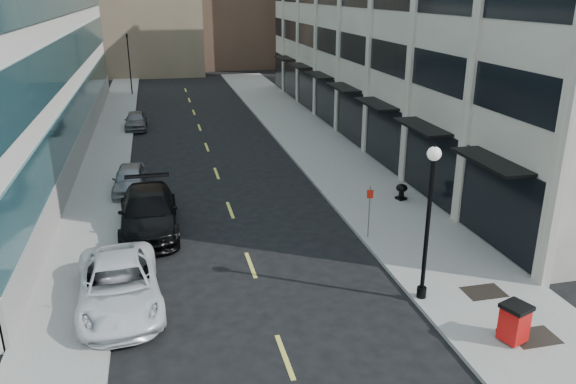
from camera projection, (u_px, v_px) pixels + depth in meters
name	position (u px, v px, depth m)	size (l,w,h in m)	color
sidewalk_right	(338.00, 164.00, 34.55)	(5.00, 80.00, 0.15)	gray
sidewalk_left	(101.00, 180.00, 31.54)	(3.00, 80.00, 0.15)	gray
building_right	(438.00, 7.00, 39.96)	(15.30, 46.50, 18.25)	beige
grate_mid	(534.00, 337.00, 17.14)	(1.40, 1.00, 0.01)	black
grate_far	(484.00, 292.00, 19.71)	(1.40, 1.00, 0.01)	black
road_centerline	(223.00, 190.00, 30.22)	(0.15, 68.20, 0.01)	#D8CC4C
traffic_signal	(127.00, 38.00, 55.49)	(0.66, 0.66, 6.98)	black
car_white_van	(119.00, 285.00, 18.84)	(2.67, 5.78, 1.61)	white
car_black_pickup	(148.00, 212.00, 24.81)	(2.50, 6.16, 1.79)	black
car_silver_sedan	(130.00, 179.00, 29.72)	(1.69, 4.19, 1.43)	gray
car_grey_sedan	(136.00, 120.00, 43.25)	(1.61, 3.99, 1.36)	slate
trash_bin	(514.00, 322.00, 16.76)	(0.98, 0.98, 1.24)	red
lamppost	(429.00, 210.00, 18.30)	(0.46, 0.46, 5.50)	black
sign_post	(370.00, 205.00, 23.60)	(0.27, 0.10, 2.31)	slate
urn_planter	(402.00, 190.00, 28.29)	(0.58, 0.58, 0.81)	black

